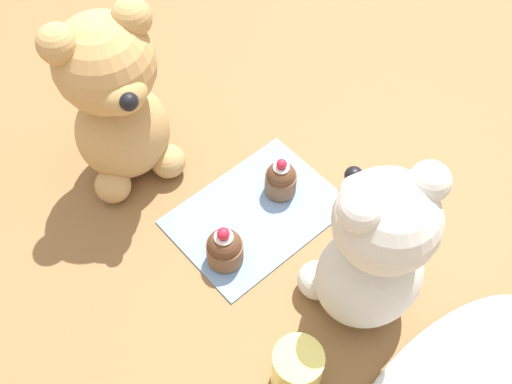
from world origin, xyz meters
name	(u,v)px	position (x,y,z in m)	size (l,w,h in m)	color
ground_plane	(256,214)	(0.00, 0.00, 0.00)	(4.00, 4.00, 0.00)	olive
knitted_placemat	(256,213)	(0.00, 0.00, 0.00)	(0.24, 0.17, 0.01)	#7A9ED1
teddy_bear_cream	(373,253)	(-0.01, 0.19, 0.13)	(0.16, 0.15, 0.27)	silver
teddy_bear_tan	(116,102)	(0.08, -0.19, 0.14)	(0.16, 0.16, 0.28)	tan
cupcake_near_cream_bear	(225,248)	(0.08, 0.03, 0.03)	(0.05, 0.05, 0.07)	brown
cupcake_near_tan_bear	(281,179)	(-0.05, -0.01, 0.03)	(0.05, 0.05, 0.07)	brown
juice_glass	(297,371)	(0.13, 0.21, 0.04)	(0.06, 0.06, 0.09)	#EADB66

